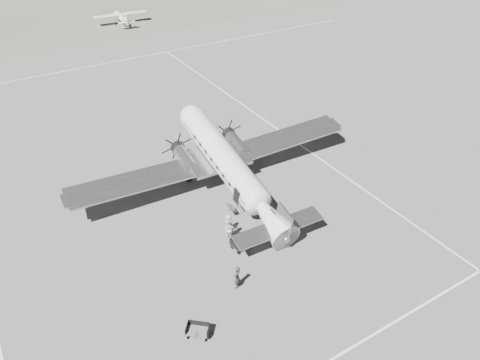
{
  "coord_description": "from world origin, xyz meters",
  "views": [
    {
      "loc": [
        -14.79,
        -25.34,
        23.88
      ],
      "look_at": [
        1.77,
        1.83,
        2.2
      ],
      "focal_mm": 35.0,
      "sensor_mm": 36.0,
      "label": 1
    }
  ],
  "objects_px": {
    "baggage_cart_near": "(242,243)",
    "light_plane_right": "(121,19)",
    "ground_crew": "(237,277)",
    "dc3_airliner": "(228,165)",
    "baggage_cart_far": "(198,331)",
    "passenger": "(228,224)",
    "ramp_agent": "(230,229)"
  },
  "relations": [
    {
      "from": "light_plane_right",
      "to": "ground_crew",
      "type": "distance_m",
      "value": 65.57
    },
    {
      "from": "ground_crew",
      "to": "passenger",
      "type": "height_order",
      "value": "ground_crew"
    },
    {
      "from": "baggage_cart_near",
      "to": "ground_crew",
      "type": "xyz_separation_m",
      "value": [
        -2.33,
        -3.16,
        0.41
      ]
    },
    {
      "from": "dc3_airliner",
      "to": "ground_crew",
      "type": "height_order",
      "value": "dc3_airliner"
    },
    {
      "from": "ground_crew",
      "to": "light_plane_right",
      "type": "bearing_deg",
      "value": -141.26
    },
    {
      "from": "dc3_airliner",
      "to": "ground_crew",
      "type": "distance_m",
      "value": 11.52
    },
    {
      "from": "baggage_cart_far",
      "to": "passenger",
      "type": "bearing_deg",
      "value": 89.53
    },
    {
      "from": "dc3_airliner",
      "to": "ramp_agent",
      "type": "bearing_deg",
      "value": -116.84
    },
    {
      "from": "passenger",
      "to": "light_plane_right",
      "type": "bearing_deg",
      "value": -29.19
    },
    {
      "from": "baggage_cart_far",
      "to": "ground_crew",
      "type": "height_order",
      "value": "ground_crew"
    },
    {
      "from": "light_plane_right",
      "to": "passenger",
      "type": "xyz_separation_m",
      "value": [
        -12.19,
        -58.66,
        -0.19
      ]
    },
    {
      "from": "baggage_cart_near",
      "to": "ground_crew",
      "type": "height_order",
      "value": "ground_crew"
    },
    {
      "from": "baggage_cart_near",
      "to": "ramp_agent",
      "type": "height_order",
      "value": "ramp_agent"
    },
    {
      "from": "ground_crew",
      "to": "passenger",
      "type": "xyz_separation_m",
      "value": [
        2.39,
        5.28,
        -0.1
      ]
    },
    {
      "from": "dc3_airliner",
      "to": "baggage_cart_far",
      "type": "distance_m",
      "value": 15.53
    },
    {
      "from": "baggage_cart_near",
      "to": "passenger",
      "type": "relative_size",
      "value": 1.08
    },
    {
      "from": "ramp_agent",
      "to": "baggage_cart_far",
      "type": "bearing_deg",
      "value": 130.6
    },
    {
      "from": "baggage_cart_far",
      "to": "ground_crew",
      "type": "distance_m",
      "value": 4.62
    },
    {
      "from": "baggage_cart_near",
      "to": "passenger",
      "type": "distance_m",
      "value": 2.14
    },
    {
      "from": "baggage_cart_near",
      "to": "light_plane_right",
      "type": "bearing_deg",
      "value": 71.51
    },
    {
      "from": "ground_crew",
      "to": "passenger",
      "type": "bearing_deg",
      "value": -152.82
    },
    {
      "from": "baggage_cart_far",
      "to": "ground_crew",
      "type": "relative_size",
      "value": 0.81
    },
    {
      "from": "baggage_cart_near",
      "to": "ramp_agent",
      "type": "xyz_separation_m",
      "value": [
        -0.18,
        1.42,
        0.42
      ]
    },
    {
      "from": "dc3_airliner",
      "to": "ground_crew",
      "type": "relative_size",
      "value": 14.99
    },
    {
      "from": "ramp_agent",
      "to": "passenger",
      "type": "xyz_separation_m",
      "value": [
        0.25,
        0.7,
        -0.11
      ]
    },
    {
      "from": "baggage_cart_near",
      "to": "baggage_cart_far",
      "type": "height_order",
      "value": "baggage_cart_near"
    },
    {
      "from": "baggage_cart_near",
      "to": "ground_crew",
      "type": "bearing_deg",
      "value": -133.46
    },
    {
      "from": "ground_crew",
      "to": "ramp_agent",
      "type": "relative_size",
      "value": 0.99
    },
    {
      "from": "baggage_cart_near",
      "to": "ramp_agent",
      "type": "distance_m",
      "value": 1.49
    },
    {
      "from": "dc3_airliner",
      "to": "light_plane_right",
      "type": "bearing_deg",
      "value": 81.94
    },
    {
      "from": "dc3_airliner",
      "to": "baggage_cart_far",
      "type": "relative_size",
      "value": 18.51
    },
    {
      "from": "baggage_cart_far",
      "to": "ground_crew",
      "type": "bearing_deg",
      "value": 68.27
    }
  ]
}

